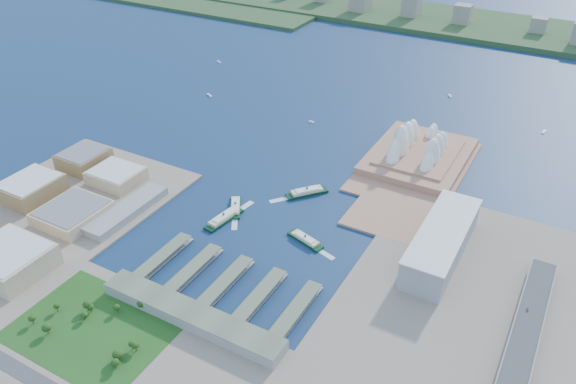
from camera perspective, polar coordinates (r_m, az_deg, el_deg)
The scene contains 24 objects.
ground at distance 653.96m, azimuth -3.53°, elevation -5.17°, with size 3000.00×3000.00×0.00m, color #0F2549.
west_land at distance 743.88m, azimuth -24.63°, elevation -3.16°, with size 220.00×390.00×3.00m, color gray.
south_land at distance 539.00m, azimuth -16.10°, elevation -16.94°, with size 720.00×180.00×3.00m, color gray.
east_land at distance 553.20m, azimuth 15.72°, elevation -15.21°, with size 240.00×500.00×3.00m, color gray.
peninsula at distance 816.61m, azimuth 12.81°, elevation 2.57°, with size 135.00×220.00×3.00m, color #A17158.
far_shore at distance 1491.12m, azimuth 17.86°, elevation 15.94°, with size 2200.00×260.00×12.00m, color #2D4926.
opera_house at distance 819.88m, azimuth 13.35°, elevation 5.07°, with size 134.00×180.00×58.00m, color white, non-canonical shape.
toaster_building at distance 642.46m, azimuth 15.32°, elevation -4.98°, with size 45.00×155.00×35.00m, color gray.
expressway at distance 539.12m, azimuth 21.90°, elevation -17.21°, with size 26.00×340.00×11.85m, color gray, non-canonical shape.
west_buildings at distance 751.96m, azimuth -22.88°, elevation -0.90°, with size 200.00×280.00×27.00m, color olive, non-canonical shape.
ferry_wharves at distance 597.86m, azimuth -6.29°, elevation -9.07°, with size 184.00×90.00×9.30m, color #555F48, non-canonical shape.
terminal_building at distance 560.90m, azimuth -9.79°, elevation -12.27°, with size 200.00×28.00×12.00m, color gray.
park at distance 574.59m, azimuth -19.30°, elevation -12.43°, with size 150.00×110.00×16.00m, color #194714, non-canonical shape.
far_skyline at distance 1463.58m, azimuth 17.89°, elevation 17.01°, with size 1900.00×140.00×55.00m, color gray, non-canonical shape.
ferry_a at distance 710.11m, azimuth -5.38°, elevation -1.35°, with size 12.59×49.46×9.35m, color #0C311B, non-canonical shape.
ferry_b at distance 734.76m, azimuth 1.94°, elevation 0.13°, with size 14.24×55.95×10.58m, color #0C311B, non-canonical shape.
ferry_c at distance 689.49m, azimuth -6.55°, elevation -2.53°, with size 14.53×57.08×10.79m, color #0C311B, non-canonical shape.
ferry_d at distance 652.38m, azimuth 1.76°, elevation -4.72°, with size 12.34×48.46×9.16m, color #0C311B, non-canonical shape.
boat_a at distance 1034.61m, azimuth -7.99°, elevation 9.74°, with size 3.77×15.06×2.91m, color white, non-canonical shape.
boat_b at distance 925.55m, azimuth 2.41°, elevation 7.15°, with size 3.19×9.11×2.46m, color white, non-canonical shape.
boat_c at distance 979.98m, azimuth 24.56°, elevation 5.61°, with size 3.73×12.80×2.88m, color white, non-canonical shape.
boat_d at distance 1195.77m, azimuth -7.03°, elevation 13.01°, with size 3.21×14.66×2.47m, color white, non-canonical shape.
boat_e at distance 1062.22m, azimuth 16.13°, elevation 9.38°, with size 4.02×12.62×3.10m, color white, non-canonical shape.
car_c at distance 595.13m, azimuth 23.14°, elevation -10.98°, with size 1.86×4.57×1.33m, color slate.
Camera 1 is at (286.78, -428.65, 402.09)m, focal length 35.00 mm.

